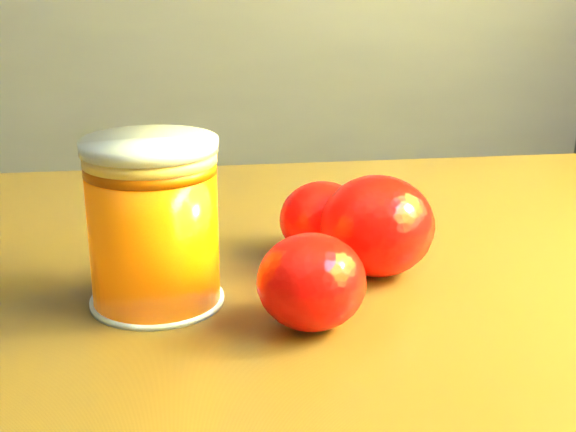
{
  "coord_description": "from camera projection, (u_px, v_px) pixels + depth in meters",
  "views": [
    {
      "loc": [
        0.96,
        -0.2,
        0.88
      ],
      "look_at": [
        1.0,
        0.26,
        0.73
      ],
      "focal_mm": 50.0,
      "sensor_mm": 36.0,
      "label": 1
    }
  ],
  "objects": [
    {
      "name": "table",
      "position": [
        292.0,
        414.0,
        0.52
      ],
      "size": [
        0.94,
        0.69,
        0.68
      ],
      "rotation": [
        0.0,
        0.0,
        0.06
      ],
      "color": "brown",
      "rests_on": "ground"
    },
    {
      "name": "juice_glass",
      "position": [
        153.0,
        224.0,
        0.47
      ],
      "size": [
        0.08,
        0.08,
        0.1
      ],
      "rotation": [
        0.0,
        0.0,
        0.02
      ],
      "color": "#FF6B05",
      "rests_on": "table"
    },
    {
      "name": "orange_front",
      "position": [
        377.0,
        226.0,
        0.52
      ],
      "size": [
        0.09,
        0.09,
        0.07
      ],
      "primitive_type": "ellipsoid",
      "rotation": [
        0.0,
        0.0,
        -0.19
      ],
      "color": "#FF0F05",
      "rests_on": "table"
    },
    {
      "name": "orange_back",
      "position": [
        323.0,
        220.0,
        0.55
      ],
      "size": [
        0.07,
        0.07,
        0.05
      ],
      "primitive_type": "ellipsoid",
      "rotation": [
        0.0,
        0.0,
        0.11
      ],
      "color": "#FF0F05",
      "rests_on": "table"
    },
    {
      "name": "orange_extra",
      "position": [
        311.0,
        282.0,
        0.44
      ],
      "size": [
        0.06,
        0.06,
        0.05
      ],
      "primitive_type": "ellipsoid",
      "rotation": [
        0.0,
        0.0,
        0.06
      ],
      "color": "#FF0F05",
      "rests_on": "table"
    }
  ]
}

